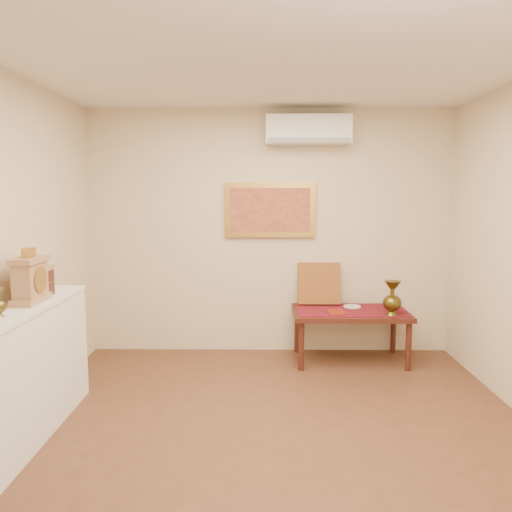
{
  "coord_description": "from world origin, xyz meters",
  "views": [
    {
      "loc": [
        -0.1,
        -3.29,
        1.79
      ],
      "look_at": [
        -0.14,
        1.15,
        1.22
      ],
      "focal_mm": 35.0,
      "sensor_mm": 36.0,
      "label": 1
    }
  ],
  "objects_px": {
    "mantel_clock": "(30,280)",
    "low_table": "(350,317)",
    "brass_urn_tall": "(392,294)",
    "wooden_chest": "(40,281)",
    "display_ledge": "(11,382)"
  },
  "relations": [
    {
      "from": "mantel_clock",
      "to": "display_ledge",
      "type": "bearing_deg",
      "value": -95.47
    },
    {
      "from": "mantel_clock",
      "to": "low_table",
      "type": "bearing_deg",
      "value": 30.7
    },
    {
      "from": "display_ledge",
      "to": "mantel_clock",
      "type": "height_order",
      "value": "mantel_clock"
    },
    {
      "from": "brass_urn_tall",
      "to": "wooden_chest",
      "type": "bearing_deg",
      "value": -159.26
    },
    {
      "from": "display_ledge",
      "to": "low_table",
      "type": "distance_m",
      "value": 3.27
    },
    {
      "from": "brass_urn_tall",
      "to": "low_table",
      "type": "relative_size",
      "value": 0.35
    },
    {
      "from": "low_table",
      "to": "mantel_clock",
      "type": "bearing_deg",
      "value": -149.3
    },
    {
      "from": "brass_urn_tall",
      "to": "wooden_chest",
      "type": "height_order",
      "value": "wooden_chest"
    },
    {
      "from": "display_ledge",
      "to": "low_table",
      "type": "xyz_separation_m",
      "value": [
        2.67,
        1.88,
        -0.01
      ]
    },
    {
      "from": "wooden_chest",
      "to": "brass_urn_tall",
      "type": "bearing_deg",
      "value": 20.74
    },
    {
      "from": "brass_urn_tall",
      "to": "low_table",
      "type": "distance_m",
      "value": 0.52
    },
    {
      "from": "mantel_clock",
      "to": "wooden_chest",
      "type": "xyz_separation_m",
      "value": [
        -0.02,
        0.21,
        -0.05
      ]
    },
    {
      "from": "display_ledge",
      "to": "mantel_clock",
      "type": "bearing_deg",
      "value": 84.53
    },
    {
      "from": "display_ledge",
      "to": "low_table",
      "type": "bearing_deg",
      "value": 35.1
    },
    {
      "from": "low_table",
      "to": "display_ledge",
      "type": "bearing_deg",
      "value": -144.9
    }
  ]
}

